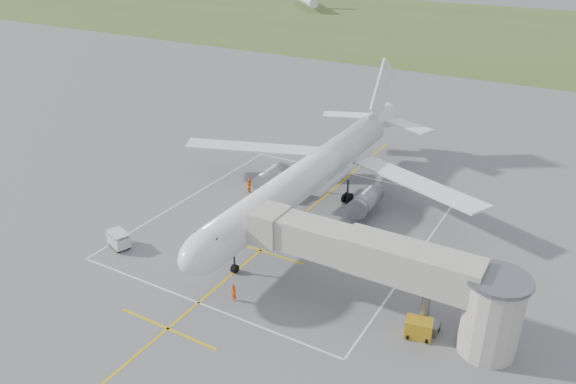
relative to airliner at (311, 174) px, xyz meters
The scene contains 10 objects.
ground 4.46m from the airliner, 90.00° to the right, with size 700.00×700.00×0.00m, color #515053.
grass_strip 129.32m from the airliner, 90.00° to the left, with size 700.00×120.00×0.02m, color #435626.
apron_markings 7.90m from the airliner, 90.00° to the right, with size 28.20×60.00×0.01m.
airliner is the anchor object (origin of this frame).
jet_bridge 21.22m from the airliner, 42.19° to the right, with size 23.40×5.00×7.20m.
gpu_unit 23.90m from the airliner, 40.53° to the right, with size 2.36×1.88×1.59m.
baggage_cart 21.92m from the airliner, 126.16° to the right, with size 2.85×2.24×1.74m.
ramp_worker_nose 19.42m from the airliner, 82.45° to the right, with size 0.58×0.38×1.58m, color #E54707.
ramp_worker_wing 9.21m from the airliner, behind, with size 0.84×0.65×1.72m, color orange.
distant_aircraft 155.15m from the airliner, 92.01° to the left, with size 175.79×43.44×8.85m.
Camera 1 is at (26.82, -50.47, 30.03)m, focal length 35.00 mm.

